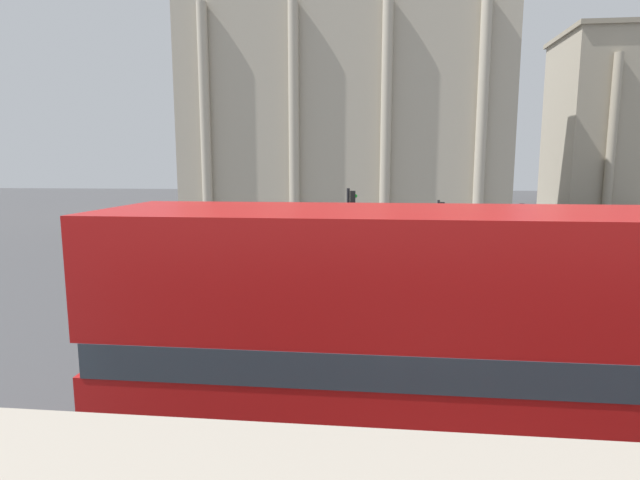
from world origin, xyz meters
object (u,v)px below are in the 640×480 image
object	(u,v)px
car_black	(342,252)
pedestrian_grey	(515,254)
traffic_light_near	(522,258)
plaza_building_left	(344,99)
double_decker_bus	(489,352)
traffic_light_far	(440,223)
pedestrian_olive	(633,314)
traffic_light_mid	(350,225)

from	to	relation	value
car_black	pedestrian_grey	xyz separation A→B (m)	(7.94, -1.44, 0.30)
car_black	traffic_light_near	bearing A→B (deg)	-127.01
plaza_building_left	car_black	world-z (taller)	plaza_building_left
traffic_light_near	double_decker_bus	bearing A→B (deg)	-109.27
double_decker_bus	traffic_light_far	distance (m)	18.28
car_black	double_decker_bus	bearing A→B (deg)	-141.99
plaza_building_left	pedestrian_olive	xyz separation A→B (m)	(9.91, -36.02, -10.24)
pedestrian_grey	pedestrian_olive	world-z (taller)	pedestrian_olive
plaza_building_left	car_black	distance (m)	27.37
plaza_building_left	traffic_light_near	xyz separation A→B (m)	(6.77, -36.63, -8.68)
pedestrian_olive	traffic_light_near	bearing A→B (deg)	-58.24
car_black	traffic_light_mid	bearing A→B (deg)	-145.06
traffic_light_mid	pedestrian_grey	size ratio (longest dim) A/B	2.35
double_decker_bus	traffic_light_far	size ratio (longest dim) A/B	3.24
traffic_light_near	car_black	world-z (taller)	traffic_light_near
traffic_light_mid	double_decker_bus	bearing A→B (deg)	-78.87
traffic_light_near	car_black	distance (m)	12.76
traffic_light_near	plaza_building_left	bearing A→B (deg)	100.47
car_black	pedestrian_olive	distance (m)	13.74
traffic_light_near	pedestrian_grey	distance (m)	10.46
traffic_light_mid	car_black	xyz separation A→B (m)	(-0.60, 4.95, -1.95)
double_decker_bus	pedestrian_olive	world-z (taller)	double_decker_bus
traffic_light_far	traffic_light_mid	bearing A→B (deg)	-127.75
traffic_light_mid	traffic_light_near	bearing A→B (deg)	-53.97
car_black	pedestrian_olive	bearing A→B (deg)	-113.94
double_decker_bus	plaza_building_left	xyz separation A→B (m)	(-4.57, 42.93, 8.87)
double_decker_bus	plaza_building_left	size ratio (longest dim) A/B	0.35
pedestrian_grey	pedestrian_olive	xyz separation A→B (m)	(0.52, -9.38, 0.04)
double_decker_bus	traffic_light_near	xyz separation A→B (m)	(2.20, 6.30, 0.19)
traffic_light_near	traffic_light_mid	size ratio (longest dim) A/B	0.98
traffic_light_far	double_decker_bus	bearing A→B (deg)	-95.25
traffic_light_near	traffic_light_mid	bearing A→B (deg)	126.03
traffic_light_far	car_black	xyz separation A→B (m)	(-4.79, -0.46, -1.46)
double_decker_bus	plaza_building_left	world-z (taller)	plaza_building_left
pedestrian_olive	double_decker_bus	bearing A→B (deg)	-17.01
traffic_light_near	traffic_light_far	bearing A→B (deg)	92.55
plaza_building_left	traffic_light_far	bearing A→B (deg)	-75.84
pedestrian_olive	traffic_light_mid	bearing A→B (deg)	-106.07
plaza_building_left	traffic_light_far	world-z (taller)	plaza_building_left
traffic_light_far	car_black	size ratio (longest dim) A/B	0.78
double_decker_bus	pedestrian_grey	distance (m)	17.06
double_decker_bus	traffic_light_near	distance (m)	6.68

